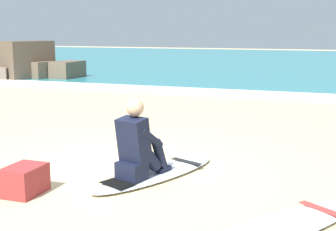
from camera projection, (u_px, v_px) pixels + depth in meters
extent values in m
plane|color=#CCB584|center=(114.00, 172.00, 6.07)|extent=(80.00, 80.00, 0.00)
cube|color=teal|center=(291.00, 62.00, 25.69)|extent=(80.00, 28.00, 0.10)
cube|color=white|center=(238.00, 94.00, 13.06)|extent=(80.00, 0.90, 0.11)
ellipsoid|color=silver|center=(157.00, 174.00, 5.87)|extent=(1.25, 2.10, 0.07)
cube|color=black|center=(186.00, 161.00, 6.28)|extent=(0.48, 0.27, 0.01)
cube|color=black|center=(117.00, 183.00, 5.39)|extent=(0.43, 0.36, 0.01)
cube|color=black|center=(132.00, 170.00, 5.54)|extent=(0.38, 0.34, 0.20)
cylinder|color=black|center=(135.00, 153.00, 5.72)|extent=(0.26, 0.43, 0.43)
cylinder|color=black|center=(145.00, 152.00, 5.90)|extent=(0.19, 0.28, 0.42)
cube|color=black|center=(148.00, 166.00, 5.99)|extent=(0.16, 0.24, 0.05)
cylinder|color=black|center=(148.00, 156.00, 5.60)|extent=(0.26, 0.43, 0.43)
cylinder|color=black|center=(160.00, 155.00, 5.76)|extent=(0.19, 0.28, 0.42)
cube|color=black|center=(163.00, 169.00, 5.85)|extent=(0.16, 0.24, 0.05)
cube|color=black|center=(134.00, 141.00, 5.51)|extent=(0.41, 0.38, 0.57)
sphere|color=tan|center=(135.00, 108.00, 5.46)|extent=(0.21, 0.21, 0.21)
cylinder|color=black|center=(133.00, 135.00, 5.71)|extent=(0.20, 0.41, 0.31)
cylinder|color=black|center=(151.00, 138.00, 5.54)|extent=(0.20, 0.41, 0.31)
ellipsoid|color=silver|center=(277.00, 228.00, 4.27)|extent=(1.71, 2.18, 0.07)
cube|color=red|center=(321.00, 209.00, 4.63)|extent=(0.45, 0.35, 0.01)
cube|color=brown|center=(28.00, 61.00, 16.81)|extent=(1.48, 1.92, 1.41)
cube|color=brown|center=(32.00, 70.00, 17.13)|extent=(1.96, 1.36, 0.69)
cube|color=brown|center=(68.00, 71.00, 16.96)|extent=(0.82, 1.31, 0.68)
cube|color=maroon|center=(24.00, 180.00, 5.23)|extent=(0.37, 0.49, 0.32)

